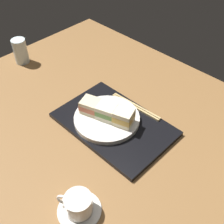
% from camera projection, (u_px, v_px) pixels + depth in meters
% --- Properties ---
extents(ground_plane, '(1.40, 1.00, 0.03)m').
position_uv_depth(ground_plane, '(118.00, 132.00, 1.03)').
color(ground_plane, brown).
extents(serving_tray, '(0.40, 0.26, 0.02)m').
position_uv_depth(serving_tray, '(114.00, 124.00, 1.02)').
color(serving_tray, black).
rests_on(serving_tray, ground_plane).
extents(sandwich_plate, '(0.23, 0.23, 0.02)m').
position_uv_depth(sandwich_plate, '(107.00, 119.00, 1.02)').
color(sandwich_plate, silver).
rests_on(sandwich_plate, serving_tray).
extents(sandwich_near, '(0.08, 0.08, 0.06)m').
position_uv_depth(sandwich_near, '(124.00, 117.00, 0.97)').
color(sandwich_near, beige).
rests_on(sandwich_near, sandwich_plate).
extents(sandwich_middle, '(0.08, 0.08, 0.05)m').
position_uv_depth(sandwich_middle, '(107.00, 111.00, 1.00)').
color(sandwich_middle, '#EFE5C1').
rests_on(sandwich_middle, sandwich_plate).
extents(sandwich_far, '(0.08, 0.08, 0.05)m').
position_uv_depth(sandwich_far, '(90.00, 106.00, 1.02)').
color(sandwich_far, beige).
rests_on(sandwich_far, sandwich_plate).
extents(chopsticks_pair, '(0.21, 0.03, 0.01)m').
position_uv_depth(chopsticks_pair, '(136.00, 106.00, 1.07)').
color(chopsticks_pair, tan).
rests_on(chopsticks_pair, serving_tray).
extents(coffee_cup, '(0.12, 0.12, 0.06)m').
position_uv_depth(coffee_cup, '(78.00, 205.00, 0.78)').
color(coffee_cup, silver).
rests_on(coffee_cup, ground_plane).
extents(drinking_glass, '(0.06, 0.06, 0.11)m').
position_uv_depth(drinking_glass, '(21.00, 51.00, 1.28)').
color(drinking_glass, silver).
rests_on(drinking_glass, ground_plane).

